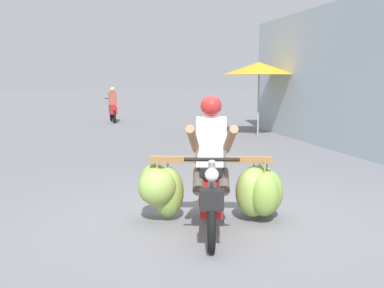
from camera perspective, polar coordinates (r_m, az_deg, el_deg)
The scene contains 5 objects.
ground_plane at distance 5.92m, azimuth 1.56°, elevation -9.53°, with size 120.00×120.00×0.00m, color slate.
motorbike_main_loaded at distance 5.86m, azimuth 3.16°, elevation -4.97°, with size 1.87×1.81×1.58m.
motorbike_distant_ahead_left at distance 19.34m, azimuth -9.42°, elevation 4.26°, with size 0.50×1.62×1.40m.
shopfront_building at distance 13.93m, azimuth 20.64°, elevation 7.50°, with size 3.39×8.85×3.58m.
market_umbrella_near_shop at distance 14.86m, azimuth 7.98°, elevation 8.91°, with size 2.19×2.19×2.23m.
Camera 1 is at (-1.38, -5.48, 1.78)m, focal length 44.78 mm.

